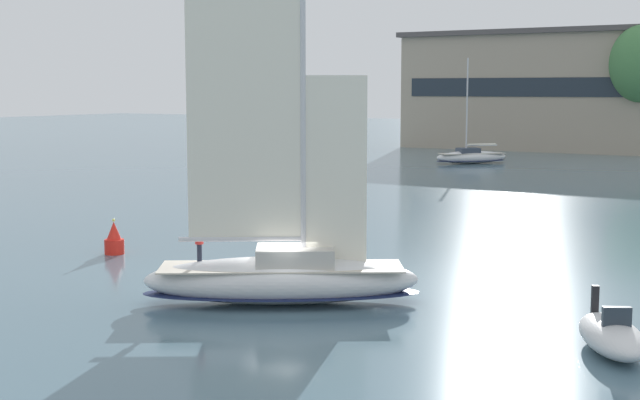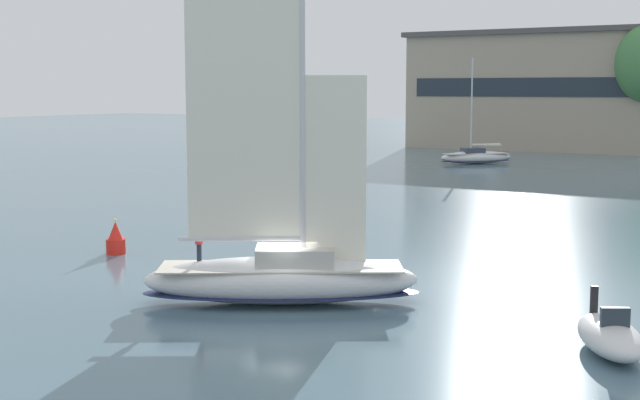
{
  "view_description": "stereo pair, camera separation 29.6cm",
  "coord_description": "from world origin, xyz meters",
  "px_view_note": "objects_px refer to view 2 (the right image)",
  "views": [
    {
      "loc": [
        19.6,
        -29.31,
        8.64
      ],
      "look_at": [
        0.0,
        3.0,
        3.88
      ],
      "focal_mm": 50.0,
      "sensor_mm": 36.0,
      "label": 1
    },
    {
      "loc": [
        19.85,
        -29.16,
        8.64
      ],
      "look_at": [
        0.0,
        3.0,
        3.88
      ],
      "focal_mm": 50.0,
      "sensor_mm": 36.0,
      "label": 2
    }
  ],
  "objects_px": {
    "sailboat_moored_near_marina": "(476,157)",
    "channel_buoy": "(116,240)",
    "sailboat_main": "(281,274)",
    "motor_tender": "(610,336)"
  },
  "relations": [
    {
      "from": "sailboat_moored_near_marina",
      "to": "channel_buoy",
      "type": "distance_m",
      "value": 62.97
    },
    {
      "from": "sailboat_main",
      "to": "sailboat_moored_near_marina",
      "type": "relative_size",
      "value": 1.28
    },
    {
      "from": "sailboat_main",
      "to": "sailboat_moored_near_marina",
      "type": "height_order",
      "value": "sailboat_main"
    },
    {
      "from": "sailboat_main",
      "to": "sailboat_moored_near_marina",
      "type": "xyz_separation_m",
      "value": [
        -18.54,
        67.15,
        -0.38
      ]
    },
    {
      "from": "sailboat_moored_near_marina",
      "to": "sailboat_main",
      "type": "bearing_deg",
      "value": -74.57
    },
    {
      "from": "sailboat_main",
      "to": "channel_buoy",
      "type": "distance_m",
      "value": 14.19
    },
    {
      "from": "sailboat_moored_near_marina",
      "to": "channel_buoy",
      "type": "height_order",
      "value": "sailboat_moored_near_marina"
    },
    {
      "from": "sailboat_main",
      "to": "motor_tender",
      "type": "bearing_deg",
      "value": -0.18
    },
    {
      "from": "sailboat_main",
      "to": "sailboat_moored_near_marina",
      "type": "distance_m",
      "value": 69.66
    },
    {
      "from": "sailboat_moored_near_marina",
      "to": "channel_buoy",
      "type": "relative_size",
      "value": 6.45
    }
  ]
}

